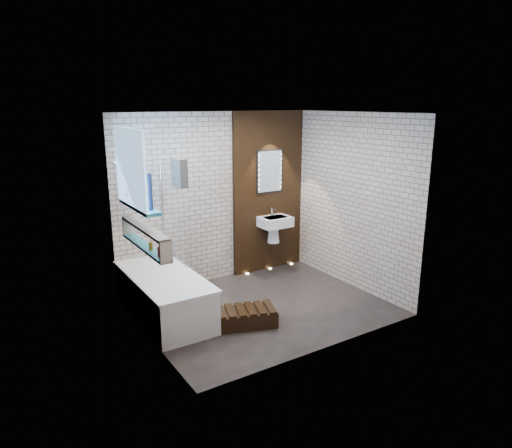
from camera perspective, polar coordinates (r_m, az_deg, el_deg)
ground at (r=6.49m, az=0.72°, el=-10.16°), size 3.20×3.20×0.00m
room_shell at (r=6.06m, az=0.76°, el=1.07°), size 3.24×3.20×2.60m
walnut_panel at (r=7.60m, az=1.51°, el=3.89°), size 1.30×0.06×2.60m
clerestory_window at (r=5.59m, az=-14.92°, el=5.70°), size 0.18×1.00×0.94m
display_niche at (r=5.56m, az=-13.42°, el=-1.66°), size 0.14×1.30×0.26m
bathtub at (r=6.23m, az=-11.18°, el=-8.62°), size 0.79×1.74×0.70m
bath_screen at (r=6.44m, az=-10.13°, el=1.47°), size 0.01×0.78×1.40m
towel at (r=6.08m, az=-9.35°, el=6.21°), size 0.11×0.28×0.37m
shower_head at (r=6.22m, az=-14.33°, el=7.54°), size 0.18×0.18×0.02m
washbasin at (r=7.56m, az=2.31°, el=-0.16°), size 0.50×0.36×0.58m
led_mirror at (r=7.51m, az=1.69°, el=6.46°), size 0.50×0.02×0.70m
walnut_step at (r=5.97m, az=-1.91°, el=-11.45°), size 0.97×0.66×0.20m
niche_bottles at (r=5.28m, az=-12.20°, el=-3.02°), size 0.05×0.32×0.11m
sill_vases at (r=5.65m, az=-14.13°, el=3.63°), size 0.21×0.61×0.41m
floor_uplights at (r=7.90m, az=1.73°, el=-5.47°), size 0.96×0.06×0.01m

